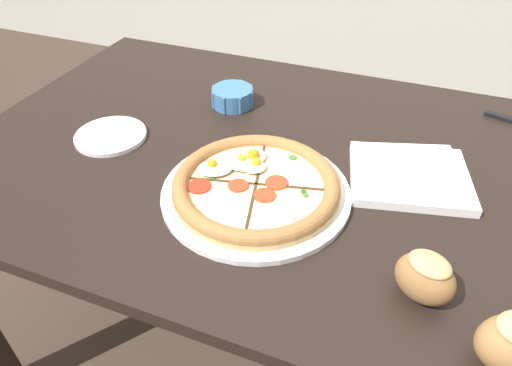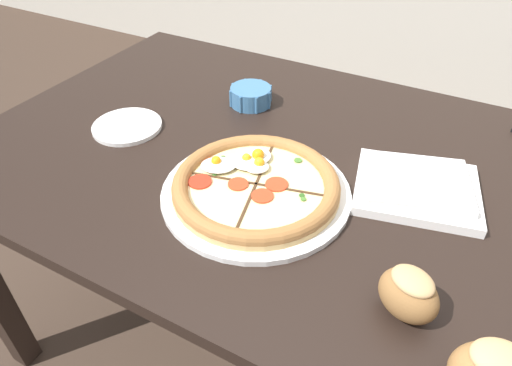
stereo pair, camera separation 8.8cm
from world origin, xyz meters
name	(u,v)px [view 2 (the right image)]	position (x,y,z in m)	size (l,w,h in m)	color
ground_plane	(281,343)	(0.00, 0.00, 0.00)	(12.00, 12.00, 0.00)	#3D2D23
dining_table	(290,189)	(0.00, 0.00, 0.64)	(1.45, 0.93, 0.73)	black
pizza	(256,186)	(-0.01, -0.15, 0.75)	(0.37, 0.37, 0.05)	white
ramekin_bowl	(251,95)	(-0.19, 0.17, 0.75)	(0.11, 0.11, 0.05)	teal
napkin_folded	(417,187)	(0.27, 0.01, 0.74)	(0.27, 0.25, 0.04)	white
bread_piece_near	(409,294)	(0.32, -0.28, 0.77)	(0.11, 0.10, 0.08)	olive
side_saucer	(127,126)	(-0.40, -0.08, 0.73)	(0.16, 0.16, 0.01)	white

